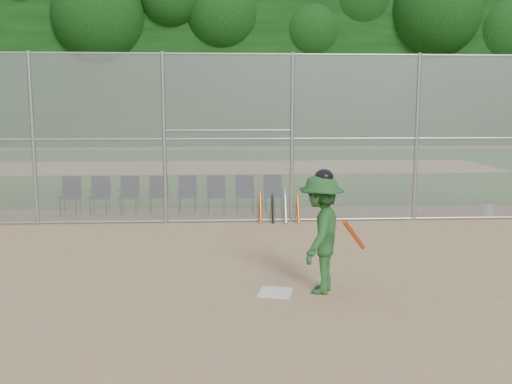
{
  "coord_description": "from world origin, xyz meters",
  "views": [
    {
      "loc": [
        -0.64,
        -8.43,
        2.71
      ],
      "look_at": [
        0.0,
        2.5,
        1.1
      ],
      "focal_mm": 40.0,
      "sensor_mm": 36.0,
      "label": 1
    }
  ],
  "objects": [
    {
      "name": "ground",
      "position": [
        0.0,
        0.0,
        0.0
      ],
      "size": [
        100.0,
        100.0,
        0.0
      ],
      "primitive_type": "plane",
      "color": "tan",
      "rests_on": "ground"
    },
    {
      "name": "home_plate",
      "position": [
        0.12,
        -0.33,
        0.01
      ],
      "size": [
        0.57,
        0.57,
        0.02
      ],
      "primitive_type": "cube",
      "rotation": [
        0.0,
        0.0,
        -0.24
      ],
      "color": "silver",
      "rests_on": "ground"
    },
    {
      "name": "chair_7",
      "position": [
        0.68,
        6.28,
        0.48
      ],
      "size": [
        0.54,
        0.52,
        0.96
      ],
      "primitive_type": null,
      "color": "black",
      "rests_on": "ground"
    },
    {
      "name": "spare_bats",
      "position": [
        0.7,
        4.93,
        0.41
      ],
      "size": [
        0.96,
        0.39,
        0.83
      ],
      "color": "#D84C14",
      "rests_on": "ground"
    },
    {
      "name": "chair_0",
      "position": [
        -4.57,
        6.28,
        0.48
      ],
      "size": [
        0.54,
        0.52,
        0.96
      ],
      "primitive_type": null,
      "color": "black",
      "rests_on": "ground"
    },
    {
      "name": "treeline",
      "position": [
        0.0,
        20.0,
        5.5
      ],
      "size": [
        81.0,
        60.0,
        11.0
      ],
      "color": "black",
      "rests_on": "ground"
    },
    {
      "name": "chair_1",
      "position": [
        -3.82,
        6.28,
        0.48
      ],
      "size": [
        0.54,
        0.52,
        0.96
      ],
      "primitive_type": null,
      "color": "black",
      "rests_on": "ground"
    },
    {
      "name": "chair_2",
      "position": [
        -3.07,
        6.28,
        0.48
      ],
      "size": [
        0.54,
        0.52,
        0.96
      ],
      "primitive_type": null,
      "color": "black",
      "rests_on": "ground"
    },
    {
      "name": "batter_at_plate",
      "position": [
        0.79,
        -0.29,
        0.89
      ],
      "size": [
        1.16,
        1.36,
        1.85
      ],
      "color": "#205122",
      "rests_on": "ground"
    },
    {
      "name": "water_cooler",
      "position": [
        6.08,
        5.46,
        0.19
      ],
      "size": [
        0.3,
        0.3,
        0.38
      ],
      "color": "white",
      "rests_on": "ground"
    },
    {
      "name": "chair_5",
      "position": [
        -0.82,
        6.28,
        0.48
      ],
      "size": [
        0.54,
        0.52,
        0.96
      ],
      "primitive_type": null,
      "color": "black",
      "rests_on": "ground"
    },
    {
      "name": "backstop_fence",
      "position": [
        0.0,
        5.0,
        2.07
      ],
      "size": [
        16.09,
        0.09,
        4.0
      ],
      "color": "gray",
      "rests_on": "ground"
    },
    {
      "name": "grass_strip",
      "position": [
        0.0,
        18.0,
        0.01
      ],
      "size": [
        100.0,
        100.0,
        0.0
      ],
      "primitive_type": "plane",
      "color": "#27611D",
      "rests_on": "ground"
    },
    {
      "name": "chair_4",
      "position": [
        -1.57,
        6.28,
        0.48
      ],
      "size": [
        0.54,
        0.52,
        0.96
      ],
      "primitive_type": null,
      "color": "black",
      "rests_on": "ground"
    },
    {
      "name": "dirt_patch_far",
      "position": [
        0.0,
        18.0,
        0.01
      ],
      "size": [
        24.0,
        24.0,
        0.0
      ],
      "primitive_type": "plane",
      "color": "tan",
      "rests_on": "ground"
    },
    {
      "name": "chair_3",
      "position": [
        -2.32,
        6.28,
        0.48
      ],
      "size": [
        0.54,
        0.52,
        0.96
      ],
      "primitive_type": null,
      "color": "black",
      "rests_on": "ground"
    },
    {
      "name": "chair_6",
      "position": [
        -0.07,
        6.28,
        0.48
      ],
      "size": [
        0.54,
        0.52,
        0.96
      ],
      "primitive_type": null,
      "color": "black",
      "rests_on": "ground"
    }
  ]
}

